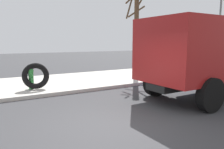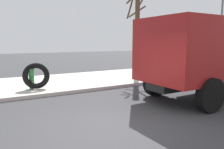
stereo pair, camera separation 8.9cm
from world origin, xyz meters
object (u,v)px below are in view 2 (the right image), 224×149
loose_tire (36,76)px  street_light_pole (221,22)px  bare_tree (137,29)px  dump_truck_blue (217,57)px  fire_hydrant (32,78)px

loose_tire → street_light_pole: bearing=-3.0°
bare_tree → street_light_pole: bearing=-12.0°
loose_tire → dump_truck_blue: dump_truck_blue is taller
dump_truck_blue → bare_tree: bearing=94.3°
fire_hydrant → dump_truck_blue: dump_truck_blue is taller
loose_tire → bare_tree: 6.26m
dump_truck_blue → bare_tree: (-0.37, 4.95, 1.28)m
dump_truck_blue → street_light_pole: bearing=33.8°
fire_hydrant → bare_tree: size_ratio=0.18×
bare_tree → street_light_pole: size_ratio=0.77×
loose_tire → fire_hydrant: bearing=144.8°
dump_truck_blue → fire_hydrant: bearing=145.2°
loose_tire → dump_truck_blue: bearing=-34.8°
fire_hydrant → dump_truck_blue: size_ratio=0.13×
bare_tree → dump_truck_blue: bearing=-85.7°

